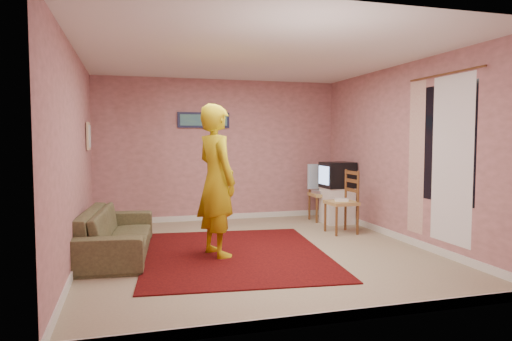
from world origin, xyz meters
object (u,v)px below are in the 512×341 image
object	(u,v)px
crt_tv	(337,175)
chair_b	(341,195)
tv_cabinet	(337,205)
person	(216,181)
sofa	(117,232)
chair_a	(323,188)

from	to	relation	value
crt_tv	chair_b	bearing A→B (deg)	-112.99
tv_cabinet	crt_tv	xyz separation A→B (m)	(-0.01, -0.00, 0.55)
chair_b	person	distance (m)	2.38
chair_b	person	xyz separation A→B (m)	(-2.19, -0.87, 0.36)
tv_cabinet	sofa	bearing A→B (deg)	-161.10
crt_tv	chair_b	distance (m)	0.90
chair_a	sofa	xyz separation A→B (m)	(-3.60, -1.58, -0.31)
person	crt_tv	bearing A→B (deg)	-74.22
chair_b	sofa	bearing A→B (deg)	-84.08
crt_tv	sofa	bearing A→B (deg)	-162.95
chair_b	person	bearing A→B (deg)	-70.40
tv_cabinet	crt_tv	world-z (taller)	crt_tv
chair_a	chair_b	bearing A→B (deg)	-97.64
tv_cabinet	sofa	size ratio (longest dim) A/B	0.31
tv_cabinet	chair_b	bearing A→B (deg)	-111.45
sofa	person	distance (m)	1.47
person	sofa	bearing A→B (deg)	54.67
sofa	tv_cabinet	bearing A→B (deg)	-65.44
tv_cabinet	chair_b	size ratio (longest dim) A/B	1.16
chair_a	sofa	size ratio (longest dim) A/B	0.26
chair_b	crt_tv	bearing A→B (deg)	156.89
sofa	person	bearing A→B (deg)	-101.66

